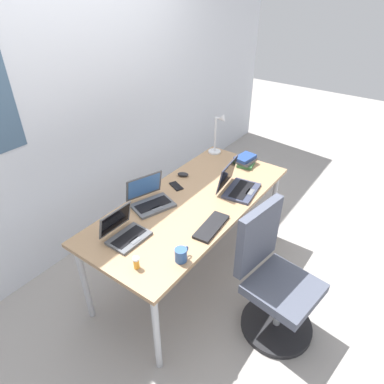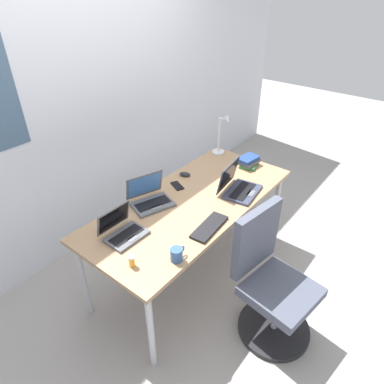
# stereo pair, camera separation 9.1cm
# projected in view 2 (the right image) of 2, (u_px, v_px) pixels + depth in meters

# --- Properties ---
(ground_plane) EXTENTS (12.00, 12.00, 0.00)m
(ground_plane) POSITION_uv_depth(u_px,v_px,m) (192.00, 269.00, 3.04)
(ground_plane) COLOR gray
(wall_back) EXTENTS (6.00, 0.13, 2.60)m
(wall_back) POSITION_uv_depth(u_px,v_px,m) (91.00, 101.00, 2.89)
(wall_back) COLOR silver
(wall_back) RESTS_ON ground_plane
(desk) EXTENTS (1.80, 0.80, 0.74)m
(desk) POSITION_uv_depth(u_px,v_px,m) (192.00, 207.00, 2.66)
(desk) COLOR #9E7A56
(desk) RESTS_ON ground_plane
(desk_lamp) EXTENTS (0.12, 0.18, 0.40)m
(desk_lamp) POSITION_uv_depth(u_px,v_px,m) (222.00, 135.00, 3.19)
(desk_lamp) COLOR silver
(desk_lamp) RESTS_ON desk
(laptop_by_keyboard) EXTENTS (0.36, 0.34, 0.22)m
(laptop_by_keyboard) POSITION_uv_depth(u_px,v_px,m) (150.00, 198.00, 2.58)
(laptop_by_keyboard) COLOR #515459
(laptop_by_keyboard) RESTS_ON desk
(laptop_front_left) EXTENTS (0.36, 0.31, 0.24)m
(laptop_front_left) POSITION_uv_depth(u_px,v_px,m) (238.00, 187.00, 2.71)
(laptop_front_left) COLOR #33384C
(laptop_front_left) RESTS_ON desk
(laptop_center) EXTENTS (0.27, 0.24, 0.20)m
(laptop_center) POSITION_uv_depth(u_px,v_px,m) (123.00, 230.00, 2.27)
(laptop_center) COLOR #515459
(laptop_center) RESTS_ON desk
(external_keyboard) EXTENTS (0.34, 0.15, 0.02)m
(external_keyboard) POSITION_uv_depth(u_px,v_px,m) (209.00, 227.00, 2.35)
(external_keyboard) COLOR black
(external_keyboard) RESTS_ON desk
(computer_mouse) EXTENTS (0.09, 0.11, 0.03)m
(computer_mouse) POSITION_uv_depth(u_px,v_px,m) (185.00, 174.00, 2.94)
(computer_mouse) COLOR black
(computer_mouse) RESTS_ON desk
(cell_phone) EXTENTS (0.11, 0.15, 0.01)m
(cell_phone) POSITION_uv_depth(u_px,v_px,m) (177.00, 186.00, 2.80)
(cell_phone) COLOR black
(cell_phone) RESTS_ON desk
(pill_bottle) EXTENTS (0.04, 0.04, 0.08)m
(pill_bottle) POSITION_uv_depth(u_px,v_px,m) (132.00, 261.00, 2.03)
(pill_bottle) COLOR gold
(pill_bottle) RESTS_ON desk
(book_stack) EXTENTS (0.21, 0.18, 0.09)m
(book_stack) POSITION_uv_depth(u_px,v_px,m) (249.00, 162.00, 3.07)
(book_stack) COLOR #336638
(book_stack) RESTS_ON desk
(coffee_mug) EXTENTS (0.11, 0.08, 0.09)m
(coffee_mug) POSITION_uv_depth(u_px,v_px,m) (177.00, 254.00, 2.07)
(coffee_mug) COLOR #2D518C
(coffee_mug) RESTS_ON desk
(office_chair) EXTENTS (0.52, 0.57, 0.97)m
(office_chair) POSITION_uv_depth(u_px,v_px,m) (271.00, 287.00, 2.36)
(office_chair) COLOR black
(office_chair) RESTS_ON ground_plane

